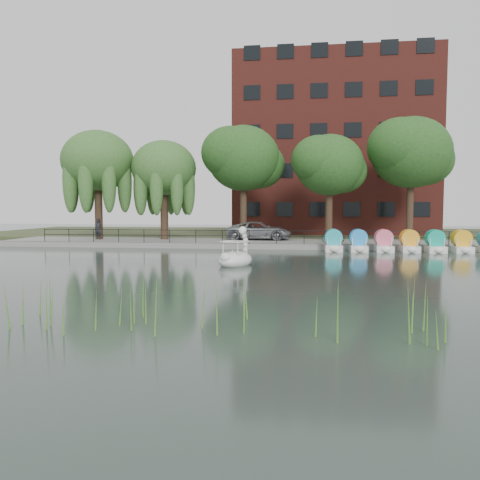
% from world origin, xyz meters
% --- Properties ---
extents(ground_plane, '(120.00, 120.00, 0.00)m').
position_xyz_m(ground_plane, '(0.00, 0.00, 0.00)').
color(ground_plane, '#3E4C47').
extents(promenade, '(40.00, 6.00, 0.40)m').
position_xyz_m(promenade, '(0.00, 16.00, 0.20)').
color(promenade, gray).
rests_on(promenade, ground_plane).
extents(kerb, '(40.00, 0.25, 0.40)m').
position_xyz_m(kerb, '(0.00, 13.05, 0.20)').
color(kerb, gray).
rests_on(kerb, ground_plane).
extents(land_strip, '(60.00, 22.00, 0.36)m').
position_xyz_m(land_strip, '(0.00, 30.00, 0.18)').
color(land_strip, '#47512D').
rests_on(land_strip, ground_plane).
extents(railing, '(32.00, 0.05, 1.00)m').
position_xyz_m(railing, '(0.00, 13.25, 1.15)').
color(railing, black).
rests_on(railing, promenade).
extents(apartment_building, '(20.00, 10.07, 18.00)m').
position_xyz_m(apartment_building, '(7.00, 29.97, 9.36)').
color(apartment_building, '#4C1E16').
rests_on(apartment_building, land_strip).
extents(willow_left, '(5.88, 5.88, 9.01)m').
position_xyz_m(willow_left, '(-13.00, 16.50, 6.87)').
color(willow_left, '#473323').
rests_on(willow_left, promenade).
extents(willow_mid, '(5.32, 5.32, 8.15)m').
position_xyz_m(willow_mid, '(-7.50, 17.00, 6.25)').
color(willow_mid, '#473323').
rests_on(willow_mid, promenade).
extents(broadleaf_center, '(6.00, 6.00, 9.25)m').
position_xyz_m(broadleaf_center, '(-1.00, 18.00, 7.06)').
color(broadleaf_center, '#473323').
rests_on(broadleaf_center, promenade).
extents(broadleaf_right, '(5.40, 5.40, 8.32)m').
position_xyz_m(broadleaf_right, '(6.00, 17.50, 6.39)').
color(broadleaf_right, '#473323').
rests_on(broadleaf_right, promenade).
extents(broadleaf_far, '(6.30, 6.30, 9.71)m').
position_xyz_m(broadleaf_far, '(12.50, 18.50, 7.40)').
color(broadleaf_far, '#473323').
rests_on(broadleaf_far, promenade).
extents(minivan, '(2.85, 6.13, 1.70)m').
position_xyz_m(minivan, '(0.37, 17.29, 1.25)').
color(minivan, gray).
rests_on(minivan, promenade).
extents(bicycle, '(1.07, 1.82, 1.00)m').
position_xyz_m(bicycle, '(6.18, 15.00, 0.90)').
color(bicycle, gray).
rests_on(bicycle, promenade).
extents(pedestrian, '(0.76, 0.56, 1.98)m').
position_xyz_m(pedestrian, '(-12.85, 16.00, 1.39)').
color(pedestrian, black).
rests_on(pedestrian, promenade).
extents(swan_boat, '(2.28, 2.77, 2.02)m').
position_xyz_m(swan_boat, '(0.34, 3.51, 0.44)').
color(swan_boat, white).
rests_on(swan_boat, ground_plane).
extents(pedal_boat_row, '(11.35, 1.70, 1.40)m').
position_xyz_m(pedal_boat_row, '(11.12, 12.29, 0.61)').
color(pedal_boat_row, white).
rests_on(pedal_boat_row, ground_plane).
extents(reed_bank, '(24.00, 2.40, 1.20)m').
position_xyz_m(reed_bank, '(2.00, -9.50, 0.60)').
color(reed_bank, '#669938').
rests_on(reed_bank, ground_plane).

